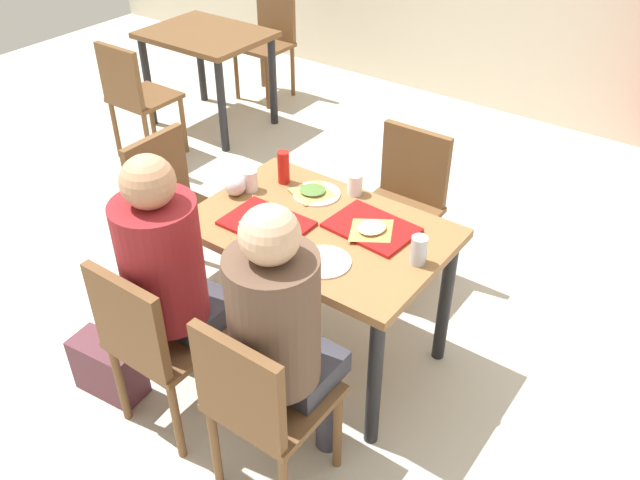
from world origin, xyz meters
The scene contains 25 objects.
ground_plane centered at (0.00, 0.00, -0.01)m, with size 10.00×10.00×0.02m, color beige.
main_table centered at (0.00, 0.00, 0.63)m, with size 1.10×0.73×0.74m.
chair_near_left centered at (-0.27, -0.75, 0.51)m, with size 0.40×0.40×0.86m.
chair_near_right centered at (0.27, -0.75, 0.51)m, with size 0.40×0.40×0.86m.
chair_far_side centered at (0.00, 0.75, 0.51)m, with size 0.40×0.40×0.86m.
chair_left_end centered at (-0.93, 0.00, 0.51)m, with size 0.40×0.40×0.86m.
person_in_red centered at (-0.27, -0.61, 0.75)m, with size 0.32×0.42×1.27m.
person_in_brown_jacket centered at (0.27, -0.61, 0.75)m, with size 0.32×0.42×1.27m.
tray_red_near centered at (-0.19, -0.13, 0.75)m, with size 0.36×0.26×0.02m, color #B21414.
tray_red_far centered at (0.19, 0.11, 0.75)m, with size 0.36×0.26×0.02m, color #B21414.
paper_plate_center centered at (-0.16, 0.20, 0.74)m, with size 0.22×0.22×0.01m, color white.
paper_plate_near_edge centered at (0.16, -0.20, 0.74)m, with size 0.22×0.22×0.01m, color white.
pizza_slice_a centered at (-0.19, -0.15, 0.76)m, with size 0.22×0.23×0.02m.
pizza_slice_b centered at (0.21, 0.08, 0.76)m, with size 0.21×0.22×0.02m.
pizza_slice_c centered at (-0.18, 0.19, 0.76)m, with size 0.22×0.21×0.02m.
plastic_cup_a centered at (-0.03, 0.31, 0.79)m, with size 0.07×0.07×0.10m, color white.
plastic_cup_b centered at (0.03, -0.31, 0.79)m, with size 0.07×0.07×0.10m, color white.
plastic_cup_c centered at (-0.44, 0.05, 0.79)m, with size 0.07×0.07×0.10m, color white.
soda_can centered at (0.47, 0.02, 0.80)m, with size 0.07×0.07×0.12m, color #B7BCC6.
condiment_bottle centered at (-0.36, 0.20, 0.82)m, with size 0.06×0.06×0.16m, color red.
foil_bundle centered at (-0.47, -0.02, 0.79)m, with size 0.10×0.10×0.10m, color silver.
handbag centered at (-0.62, -0.77, 0.14)m, with size 0.32×0.16×0.28m, color #592D38.
background_table centered at (-2.20, 1.58, 0.61)m, with size 0.90×0.70×0.74m.
background_chair_near centered at (-2.20, 0.84, 0.51)m, with size 0.40×0.40×0.86m.
background_chair_far centered at (-2.20, 2.31, 0.51)m, with size 0.40×0.40×0.86m.
Camera 1 is at (1.39, -1.92, 2.35)m, focal length 37.47 mm.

